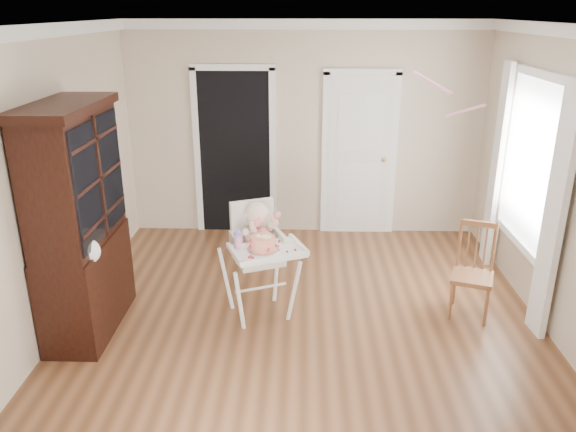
{
  "coord_description": "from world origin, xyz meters",
  "views": [
    {
      "loc": [
        -0.02,
        -4.56,
        2.82
      ],
      "look_at": [
        -0.15,
        0.17,
        1.06
      ],
      "focal_mm": 35.0,
      "sensor_mm": 36.0,
      "label": 1
    }
  ],
  "objects_px": {
    "sippy_cup": "(238,239)",
    "dining_chair": "(473,274)",
    "high_chair": "(259,248)",
    "cake": "(263,243)",
    "china_cabinet": "(80,222)"
  },
  "relations": [
    {
      "from": "dining_chair",
      "to": "china_cabinet",
      "type": "bearing_deg",
      "value": -154.91
    },
    {
      "from": "sippy_cup",
      "to": "dining_chair",
      "type": "distance_m",
      "value": 2.27
    },
    {
      "from": "high_chair",
      "to": "china_cabinet",
      "type": "relative_size",
      "value": 0.54
    },
    {
      "from": "high_chair",
      "to": "dining_chair",
      "type": "distance_m",
      "value": 2.07
    },
    {
      "from": "cake",
      "to": "sippy_cup",
      "type": "xyz_separation_m",
      "value": [
        -0.22,
        0.05,
        0.02
      ]
    },
    {
      "from": "china_cabinet",
      "to": "cake",
      "type": "bearing_deg",
      "value": 0.54
    },
    {
      "from": "high_chair",
      "to": "china_cabinet",
      "type": "distance_m",
      "value": 1.62
    },
    {
      "from": "dining_chair",
      "to": "high_chair",
      "type": "bearing_deg",
      "value": -158.13
    },
    {
      "from": "china_cabinet",
      "to": "dining_chair",
      "type": "xyz_separation_m",
      "value": [
        3.6,
        0.34,
        -0.62
      ]
    },
    {
      "from": "cake",
      "to": "dining_chair",
      "type": "relative_size",
      "value": 0.31
    },
    {
      "from": "sippy_cup",
      "to": "dining_chair",
      "type": "xyz_separation_m",
      "value": [
        2.21,
        0.27,
        -0.45
      ]
    },
    {
      "from": "sippy_cup",
      "to": "high_chair",
      "type": "bearing_deg",
      "value": 50.77
    },
    {
      "from": "high_chair",
      "to": "dining_chair",
      "type": "bearing_deg",
      "value": -20.26
    },
    {
      "from": "cake",
      "to": "high_chair",
      "type": "bearing_deg",
      "value": 103.86
    },
    {
      "from": "cake",
      "to": "china_cabinet",
      "type": "distance_m",
      "value": 1.63
    }
  ]
}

